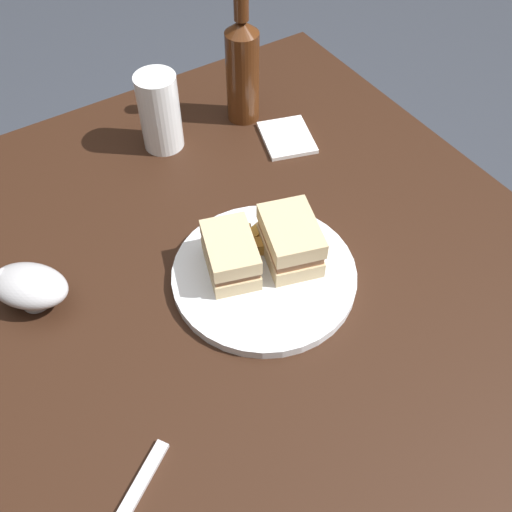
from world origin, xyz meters
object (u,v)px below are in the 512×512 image
(napkin, at_px, (287,137))
(plate, at_px, (264,275))
(cider_bottle, at_px, (242,68))
(fork, at_px, (125,512))
(sandwich_half_left, at_px, (290,241))
(gravy_boat, at_px, (28,286))
(sandwich_half_right, at_px, (231,255))
(pint_glass, at_px, (160,117))

(napkin, bearing_deg, plate, 139.73)
(cider_bottle, xyz_separation_m, fork, (-0.56, 0.51, -0.10))
(sandwich_half_left, distance_m, gravy_boat, 0.39)
(gravy_boat, bearing_deg, napkin, -78.05)
(fork, bearing_deg, plate, -1.62)
(sandwich_half_left, distance_m, napkin, 0.31)
(sandwich_half_right, relative_size, gravy_boat, 0.87)
(sandwich_half_right, bearing_deg, fork, 129.61)
(plate, height_order, pint_glass, pint_glass)
(sandwich_half_right, xyz_separation_m, napkin, (0.22, -0.26, -0.04))
(cider_bottle, bearing_deg, plate, 152.96)
(plate, xyz_separation_m, pint_glass, (0.37, -0.01, 0.05))
(gravy_boat, distance_m, cider_bottle, 0.55)
(plate, relative_size, fork, 1.57)
(sandwich_half_left, height_order, gravy_boat, sandwich_half_left)
(napkin, height_order, fork, napkin)
(sandwich_half_right, distance_m, napkin, 0.34)
(sandwich_half_right, height_order, napkin, sandwich_half_right)
(pint_glass, relative_size, fork, 0.81)
(gravy_boat, bearing_deg, cider_bottle, -66.35)
(plate, distance_m, napkin, 0.34)
(sandwich_half_right, relative_size, cider_bottle, 0.45)
(gravy_boat, distance_m, napkin, 0.54)
(sandwich_half_right, bearing_deg, gravy_boat, 67.50)
(gravy_boat, height_order, fork, gravy_boat)
(gravy_boat, relative_size, napkin, 1.25)
(cider_bottle, bearing_deg, napkin, -162.66)
(gravy_boat, xyz_separation_m, fork, (-0.35, 0.01, -0.04))
(gravy_boat, xyz_separation_m, cider_bottle, (0.22, -0.50, 0.07))
(plate, bearing_deg, cider_bottle, -27.04)
(plate, relative_size, sandwich_half_right, 2.35)
(cider_bottle, bearing_deg, pint_glass, 87.79)
(gravy_boat, bearing_deg, fork, 178.15)
(gravy_boat, bearing_deg, sandwich_half_right, -112.50)
(gravy_boat, bearing_deg, plate, -115.05)
(pint_glass, distance_m, napkin, 0.24)
(sandwich_half_right, xyz_separation_m, pint_glass, (0.34, -0.05, 0.01))
(plate, relative_size, pint_glass, 1.93)
(fork, bearing_deg, cider_bottle, 14.36)
(plate, distance_m, sandwich_half_left, 0.07)
(plate, height_order, napkin, plate)
(sandwich_half_left, relative_size, cider_bottle, 0.47)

